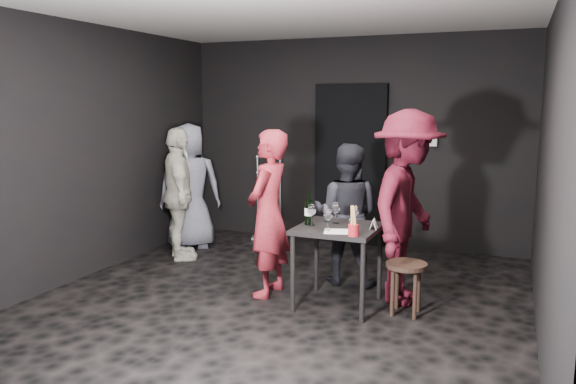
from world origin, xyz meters
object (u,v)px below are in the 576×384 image
at_px(woman_black, 346,216).
at_px(breadstick_cup, 354,221).
at_px(server_red, 268,207).
at_px(man_maroon, 407,188).
at_px(tasting_table, 338,237).
at_px(stool, 406,273).
at_px(wine_bottle, 309,212).
at_px(hand_truck, 268,222).
at_px(bystander_grey, 190,182).
at_px(bystander_cream, 178,191).

relative_size(woman_black, breadstick_cup, 5.07).
distance_m(server_red, man_maroon, 1.33).
xyz_separation_m(tasting_table, stool, (0.63, 0.02, -0.27)).
height_order(wine_bottle, breadstick_cup, wine_bottle).
height_order(hand_truck, bystander_grey, bystander_grey).
distance_m(tasting_table, woman_black, 0.69).
distance_m(server_red, bystander_grey, 2.07).
bearing_deg(man_maroon, tasting_table, 128.05).
distance_m(tasting_table, wine_bottle, 0.36).
xyz_separation_m(server_red, wine_bottle, (0.44, -0.07, 0.00)).
bearing_deg(stool, wine_bottle, -177.23).
relative_size(server_red, wine_bottle, 5.53).
relative_size(tasting_table, bystander_cream, 0.45).
height_order(bystander_grey, wine_bottle, bystander_grey).
distance_m(hand_truck, server_red, 2.44).
bearing_deg(bystander_cream, man_maroon, -138.26).
bearing_deg(wine_bottle, stool, 2.77).
height_order(hand_truck, man_maroon, man_maroon).
bearing_deg(man_maroon, bystander_cream, 87.54).
distance_m(hand_truck, breadstick_cup, 3.21).
distance_m(bystander_cream, wine_bottle, 2.10).
bearing_deg(server_red, woman_black, 137.06).
bearing_deg(tasting_table, bystander_cream, 160.66).
bearing_deg(woman_black, stool, 135.42).
height_order(tasting_table, bystander_cream, bystander_cream).
height_order(tasting_table, server_red, server_red).
bearing_deg(man_maroon, hand_truck, 57.07).
height_order(server_red, breadstick_cup, server_red).
distance_m(stool, man_maroon, 0.79).
height_order(bystander_cream, wine_bottle, bystander_cream).
bearing_deg(wine_bottle, bystander_cream, 157.40).
relative_size(man_maroon, bystander_grey, 1.27).
bearing_deg(server_red, breadstick_cup, 69.99).
height_order(hand_truck, bystander_cream, bystander_cream).
distance_m(hand_truck, man_maroon, 3.03).
xyz_separation_m(hand_truck, breadstick_cup, (1.91, -2.49, 0.66)).
distance_m(bystander_cream, bystander_grey, 0.54).
height_order(woman_black, breadstick_cup, woman_black).
distance_m(stool, breadstick_cup, 0.72).
bearing_deg(man_maroon, server_red, 109.72).
height_order(man_maroon, breadstick_cup, man_maroon).
distance_m(bystander_grey, breadstick_cup, 3.06).
bearing_deg(woman_black, man_maroon, 150.53).
distance_m(woman_black, wine_bottle, 0.74).
distance_m(tasting_table, stool, 0.68).
relative_size(woman_black, wine_bottle, 4.50).
bearing_deg(wine_bottle, server_red, 170.91).
xyz_separation_m(tasting_table, breadstick_cup, (0.23, -0.31, 0.22)).
xyz_separation_m(woman_black, bystander_cream, (-2.09, 0.10, 0.12)).
xyz_separation_m(hand_truck, stool, (2.31, -2.17, 0.17)).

